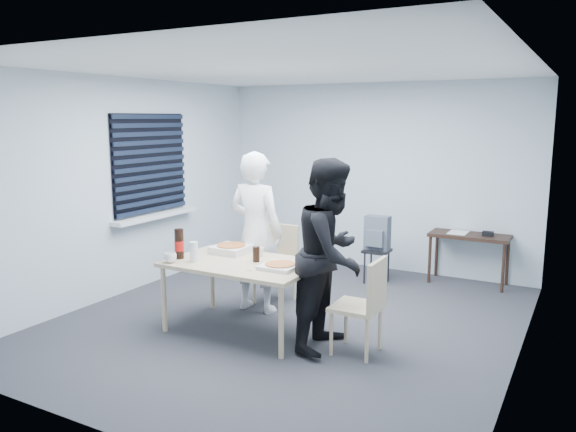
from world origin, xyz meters
The scene contains 19 objects.
room centered at (-2.20, 0.40, 1.44)m, with size 5.00×5.00×5.00m.
dining_table centered at (-0.28, -0.47, 0.65)m, with size 1.46×0.93×0.71m.
chair_far centered at (-0.45, 0.55, 0.51)m, with size 0.42×0.42×0.89m.
chair_right centered at (1.01, -0.43, 0.51)m, with size 0.42×0.42×0.89m.
person_white centered at (-0.49, 0.12, 0.89)m, with size 0.65×0.42×1.77m, color white.
person_black centered at (0.66, -0.40, 0.89)m, with size 0.86×0.47×1.77m, color black.
side_table centered at (1.38, 2.28, 0.58)m, with size 0.98×0.44×0.66m.
stool centered at (0.33, 1.76, 0.33)m, with size 0.32×0.32×0.44m.
backpack centered at (0.33, 1.75, 0.66)m, with size 0.31×0.23×0.44m.
pizza_box_a centered at (-0.59, -0.21, 0.76)m, with size 0.36×0.36×0.09m.
pizza_box_b centered at (0.17, -0.50, 0.73)m, with size 0.34×0.34×0.05m.
mug_a centered at (-0.89, -0.83, 0.76)m, with size 0.12×0.12×0.10m, color white.
mug_b centered at (-0.26, -0.19, 0.76)m, with size 0.10×0.10×0.09m, color white.
cola_glass centered at (-0.16, -0.40, 0.79)m, with size 0.07×0.07×0.15m, color black.
soda_bottle centered at (-0.91, -0.66, 0.86)m, with size 0.10×0.10×0.30m.
plastic_cups centered at (-0.71, -0.69, 0.81)m, with size 0.08×0.08×0.20m, color silver.
rubber_band centered at (-0.04, -0.71, 0.71)m, with size 0.05×0.05×0.00m, color red.
papers centered at (1.23, 2.30, 0.66)m, with size 0.23×0.31×0.01m, color white.
black_box centered at (1.60, 2.28, 0.68)m, with size 0.13×0.09×0.06m, color black.
Camera 1 is at (2.71, -4.99, 2.13)m, focal length 35.00 mm.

